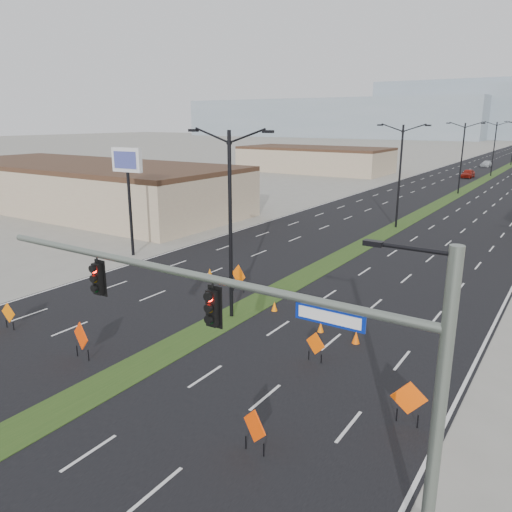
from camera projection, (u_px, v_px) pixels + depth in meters
The scene contains 25 objects.
ground at pixel (34, 424), 17.84m from camera, with size 600.00×600.00×0.00m, color gray.
road_surface at pixel (494, 174), 98.37m from camera, with size 25.00×400.00×0.02m, color black.
median_strip at pixel (494, 174), 98.37m from camera, with size 2.00×400.00×0.04m, color #224016.
building_sw_near at pixel (84, 188), 59.88m from camera, with size 40.00×16.00×5.00m, color tan.
building_sw_far at pixel (314, 161), 102.65m from camera, with size 30.00×14.00×4.50m, color tan.
mesa_west at pixel (331, 118), 304.01m from camera, with size 180.00×50.00×22.00m, color #7F929E.
mesa_backdrop at pixel (504, 109), 287.19m from camera, with size 140.00×50.00×32.00m, color #7F929E.
signal_mast at pixel (267, 336), 13.64m from camera, with size 16.30×0.60×8.00m.
streetlight_0 at pixel (230, 220), 26.06m from camera, with size 5.15×0.24×10.02m.
streetlight_1 at pixel (400, 173), 48.61m from camera, with size 5.15×0.24×10.02m.
streetlight_2 at pixel (462, 156), 71.16m from camera, with size 5.15×0.24×10.02m.
streetlight_3 at pixel (494, 147), 93.71m from camera, with size 5.15×0.24×10.02m.
car_left at pixel (468, 173), 92.13m from camera, with size 1.87×4.64×1.58m, color maroon.
car_far at pixel (486, 164), 113.42m from camera, with size 1.80×4.44×1.29m, color silver.
construction_sign_0 at pixel (8, 314), 25.67m from camera, with size 1.08×0.09×1.43m.
construction_sign_1 at pixel (81, 337), 22.38m from camera, with size 1.32×0.36×1.80m.
construction_sign_2 at pixel (239, 276), 31.11m from camera, with size 1.30×0.46×1.80m.
construction_sign_3 at pixel (255, 428), 16.04m from camera, with size 1.13×0.47×1.60m.
construction_sign_4 at pixel (409, 400), 17.51m from camera, with size 1.23×0.46×1.72m.
construction_sign_5 at pixel (315, 345), 22.17m from camera, with size 1.05×0.30×1.43m.
cone_0 at pixel (274, 306), 28.21m from camera, with size 0.35×0.35×0.58m, color orange.
cone_1 at pixel (321, 327), 25.42m from camera, with size 0.33×0.33×0.55m, color #FC6D05.
cone_2 at pixel (356, 337), 24.13m from camera, with size 0.38×0.38×0.64m, color #F95A05.
cone_3 at pixel (210, 273), 34.11m from camera, with size 0.40×0.40×0.67m, color orange.
pole_sign_west at pixel (127, 169), 38.15m from camera, with size 2.77×0.57×8.43m.
Camera 1 is at (15.21, -8.66, 10.53)m, focal length 35.00 mm.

